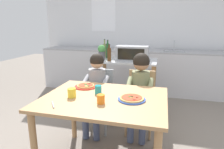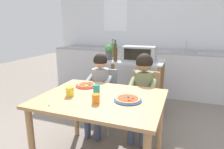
% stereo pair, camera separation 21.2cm
% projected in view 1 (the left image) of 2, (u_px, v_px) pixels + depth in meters
% --- Properties ---
extents(ground_plane, '(11.22, 11.22, 0.00)m').
position_uv_depth(ground_plane, '(125.00, 116.00, 3.11)').
color(ground_plane, slate).
extents(back_wall_tiled, '(4.59, 0.13, 2.70)m').
position_uv_depth(back_wall_tiled, '(141.00, 27.00, 4.42)').
color(back_wall_tiled, silver).
rests_on(back_wall_tiled, ground).
extents(kitchen_counter, '(4.13, 0.60, 1.09)m').
position_uv_depth(kitchen_counter, '(137.00, 70.00, 4.25)').
color(kitchen_counter, silver).
rests_on(kitchen_counter, ground).
extents(kitchen_island_cart, '(0.96, 0.58, 0.86)m').
position_uv_depth(kitchen_island_cart, '(126.00, 77.00, 3.21)').
color(kitchen_island_cart, '#B7BABF').
rests_on(kitchen_island_cart, ground).
extents(toaster_oven, '(0.50, 0.33, 0.22)m').
position_uv_depth(toaster_oven, '(132.00, 53.00, 3.11)').
color(toaster_oven, '#999BA0').
rests_on(toaster_oven, kitchen_island_cart).
extents(bottle_brown_beer, '(0.06, 0.06, 0.26)m').
position_uv_depth(bottle_brown_beer, '(109.00, 54.00, 3.01)').
color(bottle_brown_beer, '#4C2D14').
rests_on(bottle_brown_beer, kitchen_island_cart).
extents(bottle_clear_vinegar, '(0.06, 0.06, 0.30)m').
position_uv_depth(bottle_clear_vinegar, '(105.00, 50.00, 3.39)').
color(bottle_clear_vinegar, olive).
rests_on(bottle_clear_vinegar, kitchen_island_cart).
extents(bottle_dark_olive_oil, '(0.05, 0.05, 0.30)m').
position_uv_depth(bottle_dark_olive_oil, '(108.00, 50.00, 3.27)').
color(bottle_dark_olive_oil, '#1E4723').
rests_on(bottle_dark_olive_oil, kitchen_island_cart).
extents(potted_herb_plant, '(0.12, 0.12, 0.24)m').
position_uv_depth(potted_herb_plant, '(102.00, 52.00, 3.11)').
color(potted_herb_plant, '#4C4C51').
rests_on(potted_herb_plant, kitchen_island_cart).
extents(dining_table, '(1.17, 0.90, 0.73)m').
position_uv_depth(dining_table, '(104.00, 107.00, 1.91)').
color(dining_table, '#AD7F51').
rests_on(dining_table, ground).
extents(dining_chair_left, '(0.36, 0.36, 0.81)m').
position_uv_depth(dining_chair_left, '(99.00, 95.00, 2.67)').
color(dining_chair_left, gray).
rests_on(dining_chair_left, ground).
extents(dining_chair_right, '(0.36, 0.36, 0.81)m').
position_uv_depth(dining_chair_right, '(140.00, 97.00, 2.59)').
color(dining_chair_right, tan).
rests_on(dining_chair_right, ground).
extents(child_in_grey_shirt, '(0.32, 0.42, 1.03)m').
position_uv_depth(child_in_grey_shirt, '(96.00, 85.00, 2.52)').
color(child_in_grey_shirt, '#424C6B').
rests_on(child_in_grey_shirt, ground).
extents(child_in_olive_shirt, '(0.32, 0.42, 1.05)m').
position_uv_depth(child_in_olive_shirt, '(140.00, 84.00, 2.43)').
color(child_in_olive_shirt, '#424C6B').
rests_on(child_in_olive_shirt, ground).
extents(pizza_plate_red_rimmed, '(0.24, 0.24, 0.03)m').
position_uv_depth(pizza_plate_red_rimmed, '(86.00, 86.00, 2.18)').
color(pizza_plate_red_rimmed, red).
rests_on(pizza_plate_red_rimmed, dining_table).
extents(pizza_plate_blue_rimmed, '(0.26, 0.26, 0.03)m').
position_uv_depth(pizza_plate_blue_rimmed, '(132.00, 98.00, 1.82)').
color(pizza_plate_blue_rimmed, '#3356B7').
rests_on(pizza_plate_blue_rimmed, dining_table).
extents(drinking_cup_teal, '(0.07, 0.07, 0.08)m').
position_uv_depth(drinking_cup_teal, '(98.00, 90.00, 1.97)').
color(drinking_cup_teal, teal).
rests_on(drinking_cup_teal, dining_table).
extents(drinking_cup_yellow, '(0.08, 0.08, 0.09)m').
position_uv_depth(drinking_cup_yellow, '(72.00, 93.00, 1.87)').
color(drinking_cup_yellow, yellow).
rests_on(drinking_cup_yellow, dining_table).
extents(drinking_cup_orange, '(0.07, 0.07, 0.08)m').
position_uv_depth(drinking_cup_orange, '(101.00, 99.00, 1.73)').
color(drinking_cup_orange, orange).
rests_on(drinking_cup_orange, dining_table).
extents(serving_spoon, '(0.09, 0.12, 0.01)m').
position_uv_depth(serving_spoon, '(53.00, 105.00, 1.69)').
color(serving_spoon, '#B7BABF').
rests_on(serving_spoon, dining_table).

